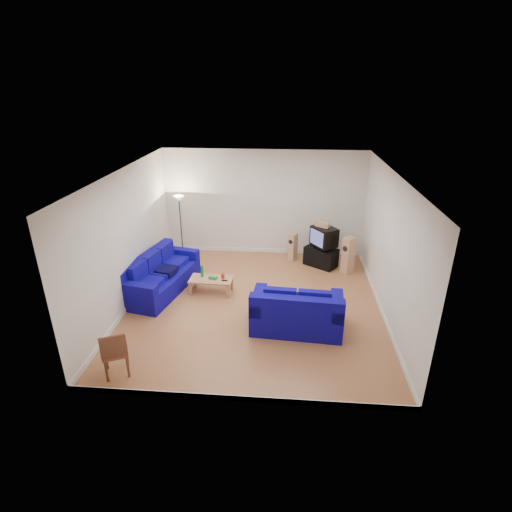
# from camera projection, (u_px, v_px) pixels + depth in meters

# --- Properties ---
(room) EXTENTS (6.01, 6.51, 3.21)m
(room) POSITION_uv_depth(u_px,v_px,m) (255.00, 245.00, 9.11)
(room) COLOR brown
(room) RESTS_ON ground
(sofa_three_seat) EXTENTS (1.58, 2.62, 0.95)m
(sofa_three_seat) POSITION_uv_depth(u_px,v_px,m) (159.00, 278.00, 10.24)
(sofa_three_seat) COLOR #100A61
(sofa_three_seat) RESTS_ON ground
(sofa_loveseat) EXTENTS (2.02, 1.22, 0.97)m
(sofa_loveseat) POSITION_uv_depth(u_px,v_px,m) (297.00, 314.00, 8.60)
(sofa_loveseat) COLOR #100A61
(sofa_loveseat) RESTS_ON ground
(coffee_table) EXTENTS (1.10, 0.59, 0.39)m
(coffee_table) POSITION_uv_depth(u_px,v_px,m) (211.00, 280.00, 10.13)
(coffee_table) COLOR tan
(coffee_table) RESTS_ON ground
(bottle) EXTENTS (0.09, 0.09, 0.31)m
(bottle) POSITION_uv_depth(u_px,v_px,m) (202.00, 271.00, 10.15)
(bottle) COLOR #197233
(bottle) RESTS_ON coffee_table
(tissue_box) EXTENTS (0.22, 0.16, 0.08)m
(tissue_box) POSITION_uv_depth(u_px,v_px,m) (213.00, 278.00, 10.07)
(tissue_box) COLOR green
(tissue_box) RESTS_ON coffee_table
(red_canister) EXTENTS (0.10, 0.10, 0.13)m
(red_canister) POSITION_uv_depth(u_px,v_px,m) (223.00, 276.00, 10.11)
(red_canister) COLOR red
(red_canister) RESTS_ON coffee_table
(remote) EXTENTS (0.15, 0.07, 0.02)m
(remote) POSITION_uv_depth(u_px,v_px,m) (225.00, 280.00, 9.99)
(remote) COLOR black
(remote) RESTS_ON coffee_table
(tv_stand) EXTENTS (1.04, 0.94, 0.56)m
(tv_stand) POSITION_uv_depth(u_px,v_px,m) (321.00, 257.00, 11.64)
(tv_stand) COLOR black
(tv_stand) RESTS_ON ground
(av_receiver) EXTENTS (0.54, 0.57, 0.10)m
(av_receiver) POSITION_uv_depth(u_px,v_px,m) (323.00, 247.00, 11.49)
(av_receiver) COLOR black
(av_receiver) RESTS_ON tv_stand
(television) EXTENTS (0.82, 0.87, 0.54)m
(television) POSITION_uv_depth(u_px,v_px,m) (324.00, 236.00, 11.34)
(television) COLOR black
(television) RESTS_ON av_receiver
(centre_speaker) EXTENTS (0.43, 0.35, 0.14)m
(centre_speaker) POSITION_uv_depth(u_px,v_px,m) (322.00, 224.00, 11.26)
(centre_speaker) COLOR tan
(centre_speaker) RESTS_ON television
(speaker_left) EXTENTS (0.30, 0.32, 0.85)m
(speaker_left) POSITION_uv_depth(u_px,v_px,m) (293.00, 247.00, 11.95)
(speaker_left) COLOR tan
(speaker_left) RESTS_ON ground
(speaker_right) EXTENTS (0.39, 0.39, 1.05)m
(speaker_right) POSITION_uv_depth(u_px,v_px,m) (348.00, 256.00, 11.10)
(speaker_right) COLOR tan
(speaker_right) RESTS_ON ground
(floor_lamp) EXTENTS (0.33, 0.33, 1.92)m
(floor_lamp) POSITION_uv_depth(u_px,v_px,m) (179.00, 207.00, 11.73)
(floor_lamp) COLOR black
(floor_lamp) RESTS_ON ground
(dining_chair) EXTENTS (0.60, 0.60, 0.94)m
(dining_chair) POSITION_uv_depth(u_px,v_px,m) (115.00, 352.00, 7.16)
(dining_chair) COLOR brown
(dining_chair) RESTS_ON ground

